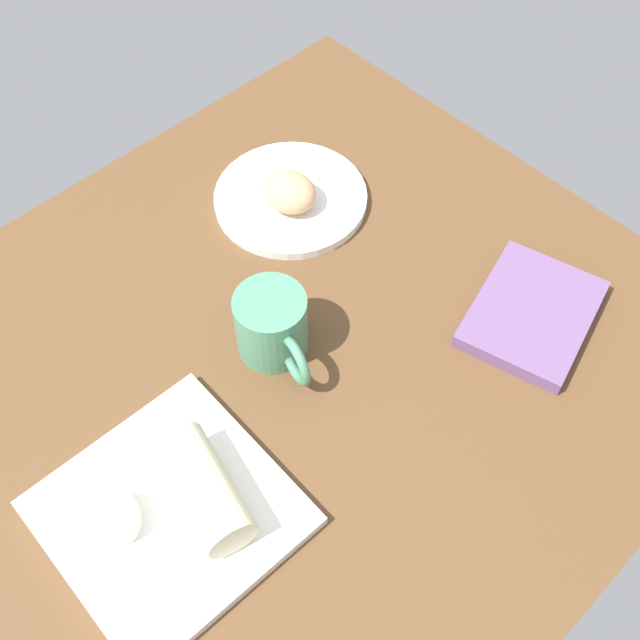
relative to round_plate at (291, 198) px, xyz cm
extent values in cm
cube|color=brown|center=(23.28, 19.93, -2.70)|extent=(110.00, 90.00, 4.00)
cylinder|color=white|center=(0.00, 0.00, 0.00)|extent=(22.52, 22.52, 1.40)
ellipsoid|color=tan|center=(1.25, 1.23, 3.12)|extent=(7.80, 8.81, 4.85)
cube|color=white|center=(42.41, 26.33, 0.10)|extent=(25.76, 25.76, 1.60)
cylinder|color=silver|center=(47.46, 23.79, 2.28)|extent=(5.72, 5.72, 2.75)
cylinder|color=#D4652F|center=(47.46, 23.79, 3.35)|extent=(4.69, 4.69, 0.40)
cylinder|color=beige|center=(38.37, 28.36, 3.93)|extent=(8.91, 14.93, 6.05)
cube|color=#6B4C7A|center=(-8.79, 37.52, 0.40)|extent=(21.91, 19.10, 2.20)
cylinder|color=#4C8C6B|center=(18.68, 17.11, 4.01)|extent=(9.16, 9.16, 9.43)
cylinder|color=#A06C42|center=(18.68, 17.11, 8.13)|extent=(7.52, 7.52, 0.40)
torus|color=#4C8C6B|center=(20.18, 23.06, 4.01)|extent=(2.84, 6.94, 6.86)
camera|label=1|loc=(52.60, 61.60, 84.78)|focal=44.19mm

